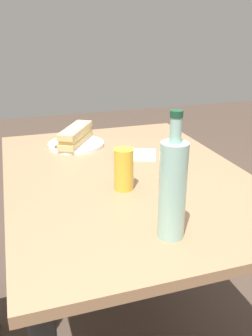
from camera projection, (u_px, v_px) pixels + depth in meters
The scene contains 8 objects.
ground_plane at pixel (126, 331), 1.58m from camera, with size 8.00×8.00×0.00m, color #47382D.
dining_table at pixel (126, 201), 1.35m from camera, with size 1.17×0.84×0.75m.
plate_near at pixel (76, 144), 1.58m from camera, with size 0.24×0.24×0.01m, color white.
baguette_sandwich_near at pixel (76, 135), 1.57m from camera, with size 0.25×0.19×0.07m.
knife_near at pixel (63, 142), 1.58m from camera, with size 0.16×0.10×0.01m.
water_bottle at pixel (173, 188), 0.88m from camera, with size 0.07×0.07×0.32m.
beer_glass at pixel (124, 169), 1.16m from camera, with size 0.06×0.06×0.14m, color gold.
paper_napkin at pixel (138, 155), 1.48m from camera, with size 0.14×0.14×0.00m, color white.
Camera 1 is at (-1.14, 0.37, 1.25)m, focal length 39.04 mm.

